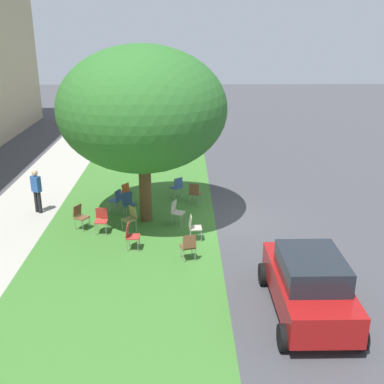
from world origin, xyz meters
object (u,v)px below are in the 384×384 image
chair_7 (128,202)px  chair_11 (195,192)px  chair_8 (80,215)px  chair_9 (116,199)px  chair_1 (189,245)px  pedestrian_0 (37,189)px  chair_2 (176,211)px  chair_5 (131,217)px  street_tree (142,109)px  chair_6 (124,192)px  chair_10 (101,219)px  chair_4 (193,226)px  chair_0 (177,186)px  chair_3 (131,234)px  parked_car (309,284)px

chair_7 → chair_11: bearing=-67.8°
chair_8 → chair_9: bearing=-33.4°
chair_1 → pedestrian_0: (3.98, 5.67, 0.41)m
chair_11 → pedestrian_0: size_ratio=0.52×
chair_2 → chair_5: size_ratio=1.00×
street_tree → chair_6: 4.02m
chair_10 → pedestrian_0: (1.88, 2.70, 0.41)m
chair_6 → chair_10: size_ratio=1.00×
street_tree → chair_2: bearing=-109.4°
chair_11 → pedestrian_0: bearing=97.1°
chair_6 → chair_11: size_ratio=1.00×
street_tree → chair_5: street_tree is taller
chair_4 → chair_8: size_ratio=1.00×
chair_5 → chair_1: bearing=-138.6°
street_tree → chair_9: street_tree is taller
street_tree → chair_0: street_tree is taller
chair_0 → chair_3: same height
chair_3 → chair_7: size_ratio=1.00×
street_tree → chair_0: size_ratio=7.06×
chair_1 → chair_5: (2.24, 1.98, 0.00)m
chair_8 → chair_3: bearing=-130.0°
chair_4 → street_tree: bearing=44.2°
parked_car → pedestrian_0: pedestrian_0 is taller
chair_8 → chair_5: bearing=-95.7°
chair_6 → chair_7: 1.12m
chair_9 → chair_11: same height
street_tree → chair_0: 4.38m
street_tree → chair_10: bearing=126.7°
chair_1 → chair_8: same height
chair_3 → chair_8: 2.53m
chair_8 → pedestrian_0: (1.56, 1.91, 0.41)m
chair_4 → chair_6: same height
chair_4 → chair_8: same height
chair_2 → chair_10: 2.65m
chair_3 → chair_6: size_ratio=1.00×
chair_1 → parked_car: bearing=-134.3°
chair_3 → chair_5: bearing=6.3°
chair_1 → pedestrian_0: pedestrian_0 is taller
chair_4 → chair_11: same height
chair_2 → chair_3: size_ratio=1.00×
chair_5 → chair_11: same height
chair_1 → parked_car: parked_car is taller
chair_2 → parked_car: 6.52m
chair_5 → chair_8: 1.78m
chair_3 → chair_5: 1.46m
chair_3 → parked_car: (-3.63, -4.73, 0.32)m
chair_4 → chair_7: size_ratio=1.00×
chair_6 → chair_11: same height
chair_8 → chair_2: bearing=-83.9°
street_tree → chair_1: (-3.17, -1.52, -3.55)m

